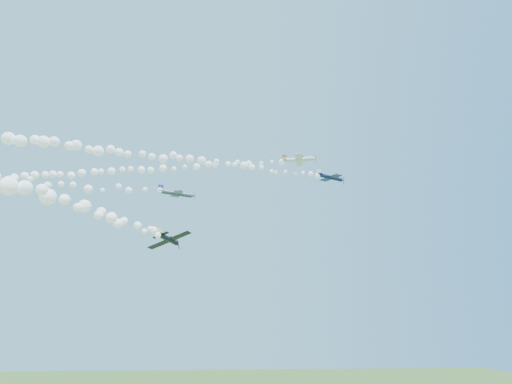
{
  "coord_description": "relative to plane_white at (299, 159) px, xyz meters",
  "views": [
    {
      "loc": [
        0.83,
        -86.94,
        22.3
      ],
      "look_at": [
        7.32,
        -6.37,
        46.6
      ],
      "focal_mm": 30.0,
      "sensor_mm": 36.0,
      "label": 1
    }
  ],
  "objects": [
    {
      "name": "smoke_trail_navy",
      "position": [
        -27.33,
        -4.36,
        -2.09
      ],
      "size": [
        66.86,
        20.84,
        2.85
      ],
      "primitive_type": null,
      "color": "white"
    },
    {
      "name": "plane_grey",
      "position": [
        -24.64,
        -6.79,
        -10.17
      ],
      "size": [
        7.13,
        7.56,
        2.59
      ],
      "rotation": [
        0.13,
        0.06,
        0.24
      ],
      "color": "#393D53"
    },
    {
      "name": "smoke_trail_white",
      "position": [
        -41.49,
        10.17,
        -0.31
      ],
      "size": [
        78.76,
        21.35,
        3.09
      ],
      "primitive_type": null,
      "color": "white"
    },
    {
      "name": "plane_white",
      "position": [
        0.0,
        0.0,
        0.0
      ],
      "size": [
        7.4,
        7.84,
        2.2
      ],
      "rotation": [
        0.0,
        -0.01,
        -0.24
      ],
      "color": "silver"
    },
    {
      "name": "plane_navy",
      "position": [
        8.13,
        5.68,
        -1.91
      ],
      "size": [
        7.19,
        7.66,
        2.9
      ],
      "rotation": [
        0.13,
        0.1,
        0.28
      ],
      "color": "#0C1635"
    },
    {
      "name": "plane_black",
      "position": [
        -24.48,
        -14.92,
        -20.34
      ],
      "size": [
        7.04,
        6.84,
        2.68
      ],
      "rotation": [
        -0.33,
        0.05,
        1.22
      ],
      "color": "black"
    }
  ]
}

